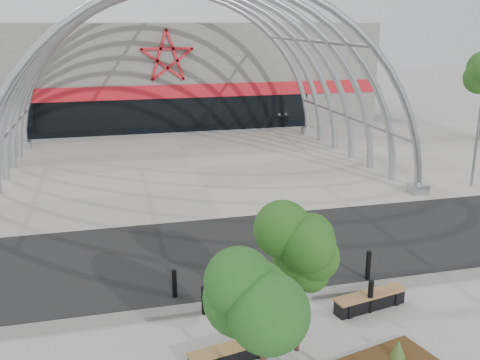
{
  "coord_description": "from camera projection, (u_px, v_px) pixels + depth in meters",
  "views": [
    {
      "loc": [
        -4.53,
        -14.08,
        8.17
      ],
      "look_at": [
        0.0,
        4.0,
        2.6
      ],
      "focal_mm": 40.0,
      "sensor_mm": 36.0,
      "label": 1
    }
  ],
  "objects": [
    {
      "name": "bollard_2",
      "position": [
        271.0,
        329.0,
        13.87
      ],
      "size": [
        0.16,
        0.16,
        0.98
      ],
      "primitive_type": "cylinder",
      "color": "black",
      "rests_on": "ground"
    },
    {
      "name": "bench_0",
      "position": [
        229.0,
        355.0,
        13.25
      ],
      "size": [
        2.15,
        0.89,
        0.44
      ],
      "color": "black",
      "rests_on": "ground"
    },
    {
      "name": "bollard_4",
      "position": [
        370.0,
        297.0,
        15.46
      ],
      "size": [
        0.16,
        0.16,
        1.0
      ],
      "primitive_type": "cylinder",
      "color": "black",
      "rests_on": "ground"
    },
    {
      "name": "bollard_0",
      "position": [
        204.0,
        300.0,
        15.38
      ],
      "size": [
        0.14,
        0.14,
        0.87
      ],
      "primitive_type": "cylinder",
      "color": "black",
      "rests_on": "ground"
    },
    {
      "name": "forecourt",
      "position": [
        192.0,
        168.0,
        30.88
      ],
      "size": [
        60.0,
        17.0,
        0.04
      ],
      "primitive_type": "cube",
      "color": "#A4A095",
      "rests_on": "ground"
    },
    {
      "name": "vault_canopy",
      "position": [
        192.0,
        168.0,
        30.88
      ],
      "size": [
        20.8,
        15.8,
        20.36
      ],
      "color": "#9EA2A8",
      "rests_on": "ground"
    },
    {
      "name": "bollard_1",
      "position": [
        174.0,
        284.0,
        16.31
      ],
      "size": [
        0.15,
        0.15,
        0.92
      ],
      "primitive_type": "cylinder",
      "color": "black",
      "rests_on": "ground"
    },
    {
      "name": "signal_pole",
      "position": [
        477.0,
        138.0,
        26.57
      ],
      "size": [
        0.32,
        0.69,
        4.92
      ],
      "color": "gray",
      "rests_on": "ground"
    },
    {
      "name": "bench_1",
      "position": [
        370.0,
        301.0,
        15.74
      ],
      "size": [
        2.39,
        0.96,
        0.49
      ],
      "color": "black",
      "rests_on": "ground"
    },
    {
      "name": "street_tree_1",
      "position": [
        300.0,
        258.0,
        13.05
      ],
      "size": [
        1.54,
        1.54,
        3.63
      ],
      "color": "black",
      "rests_on": "ground"
    },
    {
      "name": "bollard_3",
      "position": [
        368.0,
        265.0,
        17.42
      ],
      "size": [
        0.16,
        0.16,
        1.02
      ],
      "primitive_type": "cylinder",
      "color": "black",
      "rests_on": "ground"
    },
    {
      "name": "kerb",
      "position": [
        274.0,
        299.0,
        16.23
      ],
      "size": [
        60.0,
        0.5,
        0.12
      ],
      "primitive_type": "cube",
      "color": "#62625D",
      "rests_on": "ground"
    },
    {
      "name": "arena_building",
      "position": [
        158.0,
        71.0,
        46.42
      ],
      "size": [
        34.0,
        15.24,
        8.0
      ],
      "color": "slate",
      "rests_on": "ground"
    },
    {
      "name": "street_tree_0",
      "position": [
        264.0,
        288.0,
        10.6
      ],
      "size": [
        1.88,
        1.88,
        4.28
      ],
      "color": "#322616",
      "rests_on": "ground"
    },
    {
      "name": "road",
      "position": [
        243.0,
        251.0,
        19.73
      ],
      "size": [
        140.0,
        7.0,
        0.02
      ],
      "primitive_type": "cube",
      "color": "black",
      "rests_on": "ground"
    },
    {
      "name": "ground",
      "position": [
        271.0,
        297.0,
        16.48
      ],
      "size": [
        140.0,
        140.0,
        0.0
      ],
      "primitive_type": "plane",
      "color": "#9D9E98",
      "rests_on": "ground"
    }
  ]
}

